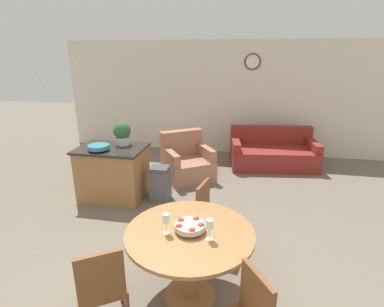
{
  "coord_description": "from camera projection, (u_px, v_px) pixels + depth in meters",
  "views": [
    {
      "loc": [
        0.63,
        -1.71,
        2.39
      ],
      "look_at": [
        -0.16,
        2.42,
        0.98
      ],
      "focal_mm": 28.0,
      "sensor_mm": 36.0,
      "label": 1
    }
  ],
  "objects": [
    {
      "name": "wine_glass_left",
      "position": [
        166.0,
        219.0,
        2.77
      ],
      "size": [
        0.07,
        0.07,
        0.21
      ],
      "color": "silver",
      "rests_on": "dining_table"
    },
    {
      "name": "teal_bowl",
      "position": [
        99.0,
        147.0,
        4.8
      ],
      "size": [
        0.34,
        0.34,
        0.09
      ],
      "color": "teal",
      "rests_on": "kitchen_island"
    },
    {
      "name": "wine_glass_right",
      "position": [
        209.0,
        225.0,
        2.68
      ],
      "size": [
        0.07,
        0.07,
        0.21
      ],
      "color": "silver",
      "rests_on": "dining_table"
    },
    {
      "name": "fruit_bowl",
      "position": [
        190.0,
        226.0,
        2.84
      ],
      "size": [
        0.3,
        0.3,
        0.1
      ],
      "color": "#B7B29E",
      "rests_on": "dining_table"
    },
    {
      "name": "kitchen_island",
      "position": [
        113.0,
        172.0,
        5.12
      ],
      "size": [
        1.11,
        0.82,
        0.91
      ],
      "color": "#9E6B3D",
      "rests_on": "ground_plane"
    },
    {
      "name": "dining_chair_far_side",
      "position": [
        212.0,
        214.0,
        3.72
      ],
      "size": [
        0.5,
        0.5,
        0.89
      ],
      "rotation": [
        0.0,
        0.0,
        4.5
      ],
      "color": "brown",
      "rests_on": "ground_plane"
    },
    {
      "name": "dining_chair_near_left",
      "position": [
        101.0,
        285.0,
        2.58
      ],
      "size": [
        0.58,
        0.58,
        0.89
      ],
      "rotation": [
        0.0,
        0.0,
        6.86
      ],
      "color": "brown",
      "rests_on": "ground_plane"
    },
    {
      "name": "potted_plant",
      "position": [
        122.0,
        133.0,
        5.07
      ],
      "size": [
        0.3,
        0.3,
        0.4
      ],
      "color": "beige",
      "rests_on": "kitchen_island"
    },
    {
      "name": "trash_bin",
      "position": [
        160.0,
        184.0,
        5.05
      ],
      "size": [
        0.31,
        0.3,
        0.6
      ],
      "color": "#56565B",
      "rests_on": "ground_plane"
    },
    {
      "name": "couch",
      "position": [
        272.0,
        153.0,
        6.65
      ],
      "size": [
        1.94,
        1.21,
        0.82
      ],
      "rotation": [
        0.0,
        0.0,
        0.14
      ],
      "color": "maroon",
      "rests_on": "ground_plane"
    },
    {
      "name": "dining_table",
      "position": [
        190.0,
        247.0,
        2.91
      ],
      "size": [
        1.24,
        1.24,
        0.78
      ],
      "color": "#9E6B3D",
      "rests_on": "ground_plane"
    },
    {
      "name": "armchair",
      "position": [
        187.0,
        163.0,
        6.0
      ],
      "size": [
        1.21,
        1.21,
        0.91
      ],
      "rotation": [
        0.0,
        0.0,
        0.59
      ],
      "color": "#A87056",
      "rests_on": "ground_plane"
    },
    {
      "name": "wall_back",
      "position": [
        223.0,
        98.0,
        7.29
      ],
      "size": [
        8.0,
        0.09,
        2.7
      ],
      "color": "silver",
      "rests_on": "ground_plane"
    }
  ]
}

